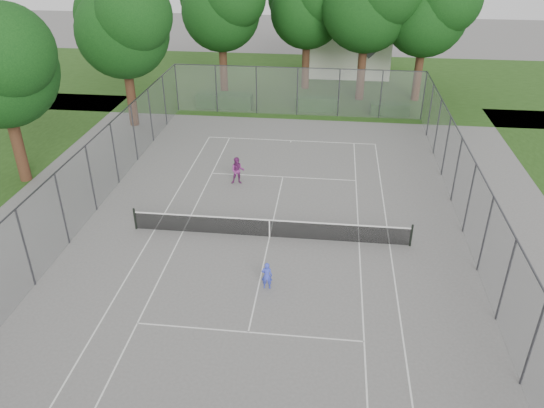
# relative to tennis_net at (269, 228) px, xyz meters

# --- Properties ---
(ground) EXTENTS (120.00, 120.00, 0.00)m
(ground) POSITION_rel_tennis_net_xyz_m (0.00, 0.00, -0.51)
(ground) COLOR #62605E
(ground) RESTS_ON ground
(grass_far) EXTENTS (60.00, 20.00, 0.00)m
(grass_far) POSITION_rel_tennis_net_xyz_m (0.00, 26.00, -0.51)
(grass_far) COLOR #1F4012
(grass_far) RESTS_ON ground
(court_markings) EXTENTS (11.03, 23.83, 0.01)m
(court_markings) POSITION_rel_tennis_net_xyz_m (0.00, 0.00, -0.50)
(court_markings) COLOR silver
(court_markings) RESTS_ON ground
(tennis_net) EXTENTS (12.87, 0.10, 1.10)m
(tennis_net) POSITION_rel_tennis_net_xyz_m (0.00, 0.00, 0.00)
(tennis_net) COLOR black
(tennis_net) RESTS_ON ground
(perimeter_fence) EXTENTS (18.08, 34.08, 3.52)m
(perimeter_fence) POSITION_rel_tennis_net_xyz_m (0.00, 0.00, 1.30)
(perimeter_fence) COLOR #38383D
(perimeter_fence) RESTS_ON ground
(tree_far_left) EXTENTS (7.02, 6.41, 10.10)m
(tree_far_left) POSITION_rel_tennis_net_xyz_m (-6.32, 21.80, 6.43)
(tree_far_left) COLOR #3E2316
(tree_far_left) RESTS_ON ground
(tree_far_midleft) EXTENTS (6.84, 6.24, 9.83)m
(tree_far_midleft) POSITION_rel_tennis_net_xyz_m (0.27, 23.88, 6.24)
(tree_far_midleft) COLOR #3E2316
(tree_far_midleft) RESTS_ON ground
(tree_far_right) EXTENTS (7.09, 6.48, 10.19)m
(tree_far_right) POSITION_rel_tennis_net_xyz_m (9.22, 21.63, 6.49)
(tree_far_right) COLOR #3E2316
(tree_far_right) RESTS_ON ground
(tree_side_back) EXTENTS (6.97, 6.37, 10.02)m
(tree_side_back) POSITION_rel_tennis_net_xyz_m (-11.17, 13.55, 6.37)
(tree_side_back) COLOR #3E2316
(tree_side_back) RESTS_ON ground
(hedge_left) EXTENTS (4.24, 1.27, 1.06)m
(hedge_left) POSITION_rel_tennis_net_xyz_m (-5.66, 18.20, 0.02)
(hedge_left) COLOR #1A3F14
(hedge_left) RESTS_ON ground
(hedge_mid) EXTENTS (3.22, 0.92, 1.01)m
(hedge_mid) POSITION_rel_tennis_net_xyz_m (1.44, 18.20, -0.00)
(hedge_mid) COLOR #1A3F14
(hedge_mid) RESTS_ON ground
(hedge_right) EXTENTS (2.83, 1.04, 0.85)m
(hedge_right) POSITION_rel_tennis_net_xyz_m (6.82, 17.89, -0.09)
(hedge_right) COLOR #1A3F14
(hedge_right) RESTS_ON ground
(house) EXTENTS (7.74, 6.00, 9.64)m
(house) POSITION_rel_tennis_net_xyz_m (3.61, 29.59, 3.37)
(house) COLOR white
(house) RESTS_ON ground
(girl_player) EXTENTS (0.45, 0.31, 1.20)m
(girl_player) POSITION_rel_tennis_net_xyz_m (0.35, -3.76, 0.09)
(girl_player) COLOR blue
(girl_player) RESTS_ON ground
(woman_player) EXTENTS (0.82, 0.68, 1.54)m
(woman_player) POSITION_rel_tennis_net_xyz_m (-2.40, 5.30, 0.26)
(woman_player) COLOR #7E2A72
(woman_player) RESTS_ON ground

